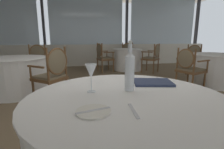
{
  "coord_description": "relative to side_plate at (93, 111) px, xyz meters",
  "views": [
    {
      "loc": [
        -0.39,
        -2.53,
        1.12
      ],
      "look_at": [
        -0.14,
        -1.28,
        0.85
      ],
      "focal_mm": 27.59,
      "sensor_mm": 36.0,
      "label": 1
    }
  ],
  "objects": [
    {
      "name": "background_table_1",
      "position": [
        3.16,
        2.65,
        -0.37
      ],
      "size": [
        1.2,
        1.2,
        0.73
      ],
      "color": "white",
      "rests_on": "ground_plane"
    },
    {
      "name": "side_plate",
      "position": [
        0.0,
        0.0,
        0.0
      ],
      "size": [
        0.19,
        0.19,
        0.01
      ],
      "primitive_type": "cylinder",
      "color": "silver",
      "rests_on": "foreground_table"
    },
    {
      "name": "dinner_fork",
      "position": [
        0.21,
        -0.03,
        -0.0
      ],
      "size": [
        0.03,
        0.19,
        0.0
      ],
      "primitive_type": "cube",
      "rotation": [
        0.0,
        0.0,
        1.5
      ],
      "color": "silver",
      "rests_on": "foreground_table"
    },
    {
      "name": "dining_chair_2_2",
      "position": [
        2.28,
        4.27,
        -0.19
      ],
      "size": [
        0.66,
        0.66,
        0.93
      ],
      "rotation": [
        0.0,
        0.0,
        8.62
      ],
      "color": "brown",
      "rests_on": "ground_plane"
    },
    {
      "name": "menu_book",
      "position": [
        0.56,
        0.49,
        0.01
      ],
      "size": [
        0.36,
        0.3,
        0.02
      ],
      "primitive_type": "cube",
      "rotation": [
        0.0,
        0.0,
        -0.22
      ],
      "color": "#2D3856",
      "rests_on": "foreground_table"
    },
    {
      "name": "foreground_table",
      "position": [
        0.25,
        0.22,
        -0.37
      ],
      "size": [
        1.37,
        1.37,
        0.73
      ],
      "color": "white",
      "rests_on": "ground_plane"
    },
    {
      "name": "dining_chair_1_2",
      "position": [
        2.19,
        2.31,
        -0.21
      ],
      "size": [
        0.59,
        0.63,
        0.91
      ],
      "rotation": [
        0.0,
        0.0,
        12.9
      ],
      "color": "brown",
      "rests_on": "ground_plane"
    },
    {
      "name": "dining_chair_1_1",
      "position": [
        3.36,
        3.66,
        -0.2
      ],
      "size": [
        0.6,
        0.54,
        0.92
      ],
      "rotation": [
        0.0,
        0.0,
        10.81
      ],
      "color": "brown",
      "rests_on": "ground_plane"
    },
    {
      "name": "dining_chair_0_0",
      "position": [
        -1.14,
        3.86,
        -0.18
      ],
      "size": [
        0.59,
        0.53,
        0.95
      ],
      "rotation": [
        0.0,
        0.0,
        4.55
      ],
      "color": "brown",
      "rests_on": "ground_plane"
    },
    {
      "name": "ground_plane",
      "position": [
        0.32,
        1.67,
        -0.74
      ],
      "size": [
        15.47,
        15.47,
        0.0
      ],
      "primitive_type": "plane",
      "color": "#756047"
    },
    {
      "name": "background_table_0",
      "position": [
        -1.3,
        2.84,
        -0.37
      ],
      "size": [
        1.2,
        1.2,
        0.73
      ],
      "color": "white",
      "rests_on": "ground_plane"
    },
    {
      "name": "butter_knife",
      "position": [
        0.0,
        0.0,
        0.01
      ],
      "size": [
        0.19,
        0.07,
        0.0
      ],
      "primitive_type": "cube",
      "rotation": [
        0.0,
        0.0,
        0.25
      ],
      "color": "silver",
      "rests_on": "foreground_table"
    },
    {
      "name": "background_table_2",
      "position": [
        1.63,
        4.94,
        -0.37
      ],
      "size": [
        1.01,
        1.01,
        0.73
      ],
      "color": "white",
      "rests_on": "ground_plane"
    },
    {
      "name": "dining_chair_0_2",
      "position": [
        -0.5,
        2.19,
        -0.18
      ],
      "size": [
        0.65,
        0.66,
        0.97
      ],
      "rotation": [
        0.0,
        0.0,
        8.74
      ],
      "color": "brown",
      "rests_on": "ground_plane"
    },
    {
      "name": "dining_chair_2_1",
      "position": [
        0.73,
        4.71,
        -0.19
      ],
      "size": [
        0.56,
        0.61,
        0.95
      ],
      "rotation": [
        0.0,
        0.0,
        6.53
      ],
      "color": "brown",
      "rests_on": "ground_plane"
    },
    {
      "name": "dining_chair_2_0",
      "position": [
        1.89,
        5.83,
        -0.2
      ],
      "size": [
        0.62,
        0.57,
        0.92
      ],
      "rotation": [
        0.0,
        0.0,
        4.43
      ],
      "color": "brown",
      "rests_on": "ground_plane"
    },
    {
      "name": "wine_glass",
      "position": [
        0.02,
        0.35,
        0.15
      ],
      "size": [
        0.09,
        0.09,
        0.21
      ],
      "color": "white",
      "rests_on": "foreground_table"
    },
    {
      "name": "window_wall_far",
      "position": [
        0.32,
        6.14,
        0.44
      ],
      "size": [
        10.2,
        0.14,
        2.97
      ],
      "color": "silver",
      "rests_on": "ground_plane"
    },
    {
      "name": "water_bottle",
      "position": [
        0.3,
        0.34,
        0.15
      ],
      "size": [
        0.07,
        0.07,
        0.37
      ],
      "color": "white",
      "rests_on": "foreground_table"
    }
  ]
}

